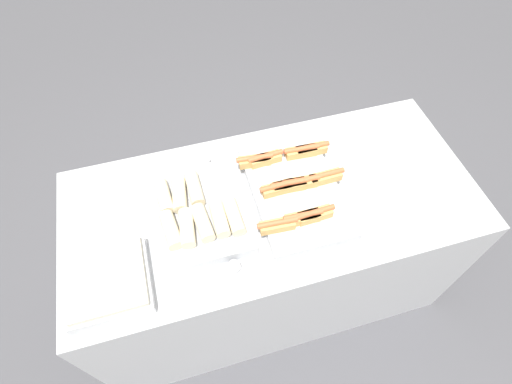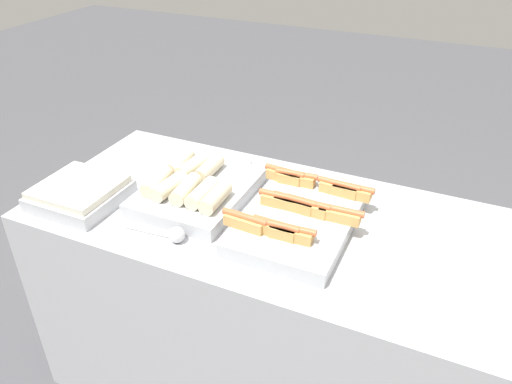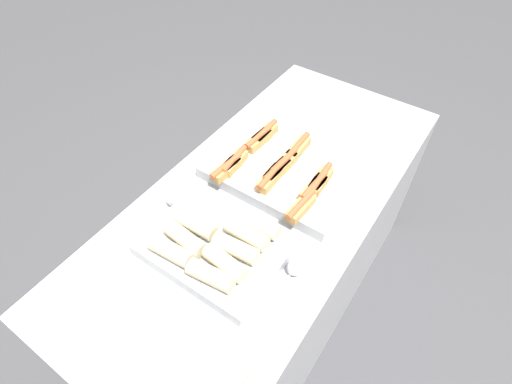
{
  "view_description": "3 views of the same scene",
  "coord_description": "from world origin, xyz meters",
  "px_view_note": "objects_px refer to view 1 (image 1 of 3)",
  "views": [
    {
      "loc": [
        -0.32,
        -0.86,
        2.2
      ],
      "look_at": [
        -0.07,
        0.0,
        0.94
      ],
      "focal_mm": 28.0,
      "sensor_mm": 36.0,
      "label": 1
    },
    {
      "loc": [
        0.52,
        -1.29,
        1.81
      ],
      "look_at": [
        -0.07,
        0.0,
        0.94
      ],
      "focal_mm": 35.0,
      "sensor_mm": 36.0,
      "label": 2
    },
    {
      "loc": [
        -0.84,
        -0.52,
        1.97
      ],
      "look_at": [
        -0.07,
        0.0,
        0.94
      ],
      "focal_mm": 28.0,
      "sensor_mm": 36.0,
      "label": 3
    }
  ],
  "objects_px": {
    "tray_side_front": "(109,282)",
    "serving_spoon_far": "(202,162)",
    "tray_hotdogs": "(294,188)",
    "serving_spoon_near": "(231,267)",
    "tray_wraps": "(198,213)"
  },
  "relations": [
    {
      "from": "tray_side_front",
      "to": "serving_spoon_far",
      "type": "bearing_deg",
      "value": 47.15
    },
    {
      "from": "tray_side_front",
      "to": "tray_hotdogs",
      "type": "bearing_deg",
      "value": 15.04
    },
    {
      "from": "serving_spoon_far",
      "to": "serving_spoon_near",
      "type": "bearing_deg",
      "value": -89.79
    },
    {
      "from": "tray_side_front",
      "to": "serving_spoon_far",
      "type": "distance_m",
      "value": 0.62
    },
    {
      "from": "tray_wraps",
      "to": "tray_side_front",
      "type": "distance_m",
      "value": 0.4
    },
    {
      "from": "tray_wraps",
      "to": "serving_spoon_near",
      "type": "distance_m",
      "value": 0.26
    },
    {
      "from": "tray_hotdogs",
      "to": "serving_spoon_near",
      "type": "distance_m",
      "value": 0.42
    },
    {
      "from": "tray_wraps",
      "to": "serving_spoon_far",
      "type": "height_order",
      "value": "tray_wraps"
    },
    {
      "from": "tray_hotdogs",
      "to": "tray_side_front",
      "type": "distance_m",
      "value": 0.78
    },
    {
      "from": "tray_hotdogs",
      "to": "tray_side_front",
      "type": "bearing_deg",
      "value": -164.96
    },
    {
      "from": "serving_spoon_far",
      "to": "tray_wraps",
      "type": "bearing_deg",
      "value": -103.96
    },
    {
      "from": "tray_wraps",
      "to": "tray_hotdogs",
      "type": "bearing_deg",
      "value": 1.42
    },
    {
      "from": "tray_side_front",
      "to": "serving_spoon_near",
      "type": "xyz_separation_m",
      "value": [
        0.42,
        -0.06,
        -0.01
      ]
    },
    {
      "from": "serving_spoon_near",
      "to": "tray_wraps",
      "type": "bearing_deg",
      "value": 105.03
    },
    {
      "from": "serving_spoon_near",
      "to": "tray_side_front",
      "type": "bearing_deg",
      "value": 172.42
    }
  ]
}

